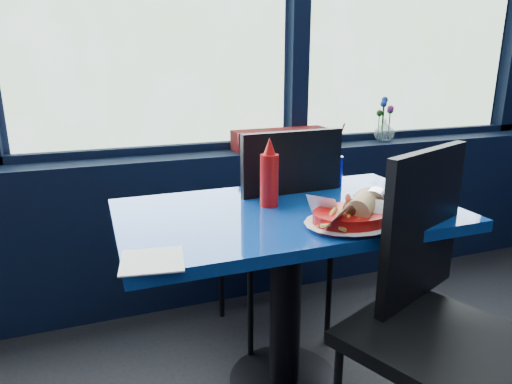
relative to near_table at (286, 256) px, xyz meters
name	(u,v)px	position (x,y,z in m)	size (l,w,h in m)	color
window_sill	(168,229)	(-0.30, 0.87, -0.17)	(5.00, 0.26, 0.80)	black
near_table	(286,256)	(0.00, 0.00, 0.00)	(1.20, 0.70, 0.75)	black
chair_near_front	(429,297)	(0.27, -0.45, 0.01)	(0.59, 0.59, 1.01)	black
chair_near_back	(280,223)	(0.11, 0.31, 0.01)	(0.47, 0.48, 1.00)	black
planter_box	(280,139)	(0.33, 0.84, 0.29)	(0.53, 0.13, 0.11)	maroon
flower_vase	(385,128)	(1.01, 0.85, 0.31)	(0.14, 0.15, 0.26)	silver
food_basket	(353,215)	(0.13, -0.23, 0.22)	(0.34, 0.34, 0.10)	#BA0E0C
ketchup_bottle	(269,176)	(-0.05, 0.06, 0.29)	(0.07, 0.07, 0.25)	#BA0E0C
soda_cup	(333,170)	(0.32, 0.23, 0.25)	(0.08, 0.08, 0.27)	#0D0F8F
napkin	(152,261)	(-0.52, -0.28, 0.18)	(0.17, 0.17, 0.00)	white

